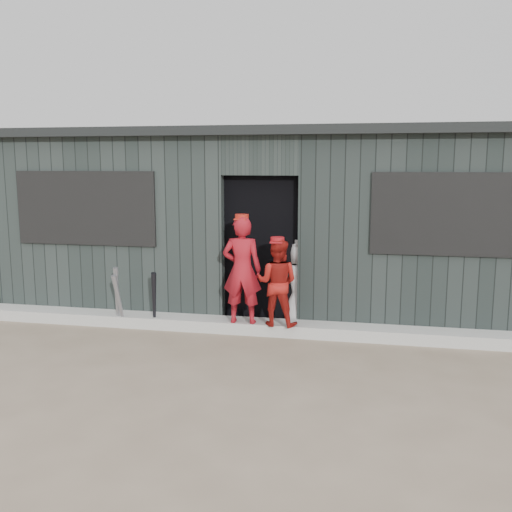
% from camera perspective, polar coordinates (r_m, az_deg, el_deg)
% --- Properties ---
extents(ground, '(80.00, 80.00, 0.00)m').
position_cam_1_polar(ground, '(5.74, -3.67, -12.81)').
color(ground, '#73624F').
rests_on(ground, ground).
extents(curb, '(8.00, 0.36, 0.15)m').
position_cam_1_polar(curb, '(7.39, 0.03, -7.07)').
color(curb, '#A7A8A2').
rests_on(curb, ground).
extents(bat_left, '(0.14, 0.22, 0.82)m').
position_cam_1_polar(bat_left, '(7.73, -13.74, -4.02)').
color(bat_left, gray).
rests_on(bat_left, ground).
extents(bat_mid, '(0.09, 0.30, 0.75)m').
position_cam_1_polar(bat_mid, '(7.65, -13.52, -4.43)').
color(bat_mid, gray).
rests_on(bat_mid, ground).
extents(bat_right, '(0.15, 0.22, 0.77)m').
position_cam_1_polar(bat_right, '(7.56, -10.15, -4.41)').
color(bat_right, black).
rests_on(bat_right, ground).
extents(player_red_left, '(0.51, 0.35, 1.36)m').
position_cam_1_polar(player_red_left, '(7.15, -1.40, -1.42)').
color(player_red_left, maroon).
rests_on(player_red_left, curb).
extents(player_red_right, '(0.56, 0.46, 1.09)m').
position_cam_1_polar(player_red_right, '(7.07, 2.13, -2.66)').
color(player_red_right, maroon).
rests_on(player_red_right, curb).
extents(player_grey_back, '(0.64, 0.51, 1.15)m').
position_cam_1_polar(player_grey_back, '(7.53, 4.46, -2.86)').
color(player_grey_back, '#B7B7B7').
rests_on(player_grey_back, ground).
extents(dugout, '(8.30, 3.30, 2.62)m').
position_cam_1_polar(dugout, '(8.79, 2.22, 3.61)').
color(dugout, black).
rests_on(dugout, ground).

